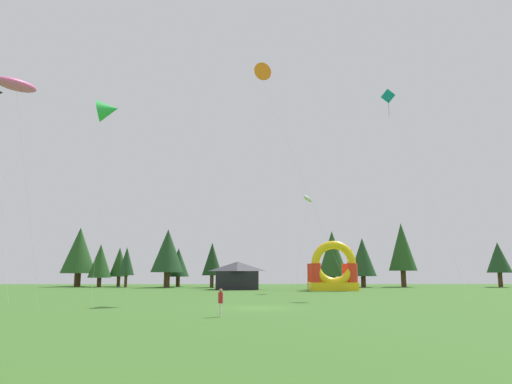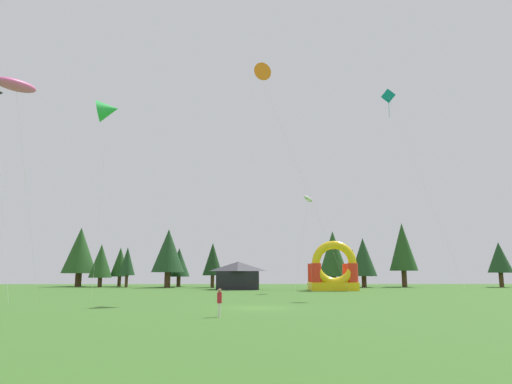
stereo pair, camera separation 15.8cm
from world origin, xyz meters
name	(u,v)px [view 1 (the left image)]	position (x,y,z in m)	size (l,w,h in m)	color
ground_plane	(259,308)	(0.00, 0.00, 0.00)	(120.00, 120.00, 0.00)	#3D6B28
kite_teal_diamond	(389,98)	(15.13, 15.41, 21.99)	(3.87, 9.75, 22.76)	#0C7F7A
kite_pink_parafoil	(16,85)	(-16.67, -4.04, 15.16)	(2.60, 4.94, 15.80)	#EA599E
kite_green_delta	(108,110)	(-15.52, 12.13, 19.26)	(2.88, 5.42, 20.59)	green
kite_orange_delta	(260,74)	(0.34, 10.99, 22.80)	(10.75, 4.82, 23.81)	orange
kite_white_parafoil	(308,199)	(6.82, 24.17, 11.74)	(3.23, 5.52, 12.26)	white
person_left_edge	(221,300)	(-2.37, -6.49, 0.95)	(0.28, 0.28, 1.61)	silver
inflatable_red_slide	(333,274)	(10.69, 29.25, 2.24)	(6.29, 4.90, 6.64)	yellow
festival_tent	(237,275)	(-2.37, 33.11, 1.97)	(5.97, 4.47, 3.93)	black
tree_row_0	(79,250)	(-29.73, 45.39, 6.06)	(5.78, 5.78, 9.98)	#4C331E
tree_row_1	(100,261)	(-25.44, 43.45, 4.24)	(3.79, 3.79, 7.02)	#4C331E
tree_row_2	(119,262)	(-22.91, 45.78, 4.10)	(3.22, 3.22, 6.60)	#4C331E
tree_row_3	(127,261)	(-20.66, 41.86, 4.15)	(2.58, 2.58, 6.46)	#4C331E
tree_row_4	(168,251)	(-13.87, 40.92, 5.80)	(5.24, 5.24, 9.31)	#4C331E
tree_row_5	(178,262)	(-12.73, 45.12, 4.02)	(3.70, 3.70, 6.45)	#4C331E
tree_row_6	(212,259)	(-6.65, 40.73, 4.47)	(3.21, 3.21, 7.10)	#4C331E
tree_row_7	(332,254)	(13.47, 44.54, 5.49)	(5.08, 5.08, 9.34)	#4C331E
tree_row_8	(352,262)	(16.31, 42.39, 3.99)	(2.93, 2.93, 6.17)	#4C331E
tree_row_9	(363,257)	(17.89, 41.62, 4.83)	(4.28, 4.28, 7.96)	#4C331E
tree_row_10	(402,247)	(24.89, 42.91, 6.55)	(4.58, 4.58, 10.57)	#4C331E
tree_row_11	(498,258)	(40.42, 41.79, 4.76)	(3.88, 3.88, 7.30)	#4C331E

